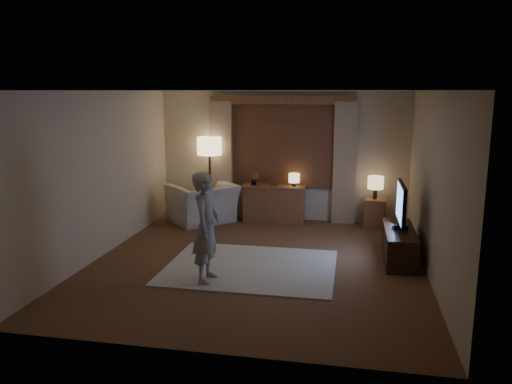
% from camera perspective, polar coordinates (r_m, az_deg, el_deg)
% --- Properties ---
extents(room, '(5.04, 5.54, 2.64)m').
position_cam_1_polar(room, '(7.90, 0.77, 2.29)').
color(room, brown).
rests_on(room, ground).
extents(rug, '(2.50, 2.00, 0.02)m').
position_cam_1_polar(rug, '(7.54, -0.64, -8.57)').
color(rug, beige).
rests_on(rug, floor).
extents(sideboard, '(1.20, 0.40, 0.70)m').
position_cam_1_polar(sideboard, '(10.05, 2.06, -1.46)').
color(sideboard, brown).
rests_on(sideboard, floor).
extents(picture_frame, '(0.16, 0.02, 0.20)m').
position_cam_1_polar(picture_frame, '(9.96, 2.08, 1.07)').
color(picture_frame, brown).
rests_on(picture_frame, sideboard).
extents(plant, '(0.17, 0.13, 0.30)m').
position_cam_1_polar(plant, '(10.02, -0.18, 1.43)').
color(plant, '#999999').
rests_on(plant, sideboard).
extents(table_lamp_sideboard, '(0.22, 0.22, 0.30)m').
position_cam_1_polar(table_lamp_sideboard, '(9.89, 4.38, 1.55)').
color(table_lamp_sideboard, black).
rests_on(table_lamp_sideboard, sideboard).
extents(floor_lamp, '(0.49, 0.49, 1.69)m').
position_cam_1_polar(floor_lamp, '(10.15, -5.35, 4.75)').
color(floor_lamp, black).
rests_on(floor_lamp, floor).
extents(armchair, '(1.59, 1.59, 0.78)m').
position_cam_1_polar(armchair, '(10.02, -6.09, -1.32)').
color(armchair, beige).
rests_on(armchair, floor).
extents(side_table, '(0.40, 0.40, 0.56)m').
position_cam_1_polar(side_table, '(9.91, 13.35, -2.36)').
color(side_table, brown).
rests_on(side_table, floor).
extents(table_lamp_side, '(0.30, 0.30, 0.44)m').
position_cam_1_polar(table_lamp_side, '(9.79, 13.51, 0.99)').
color(table_lamp_side, black).
rests_on(table_lamp_side, side_table).
extents(tv_stand, '(0.45, 1.40, 0.50)m').
position_cam_1_polar(tv_stand, '(8.11, 16.02, -5.80)').
color(tv_stand, black).
rests_on(tv_stand, floor).
extents(tv, '(0.24, 0.99, 0.71)m').
position_cam_1_polar(tv, '(7.95, 16.26, -1.36)').
color(tv, black).
rests_on(tv, tv_stand).
extents(person, '(0.37, 0.56, 1.52)m').
position_cam_1_polar(person, '(6.82, -5.68, -4.01)').
color(person, '#AAA49D').
rests_on(person, rug).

